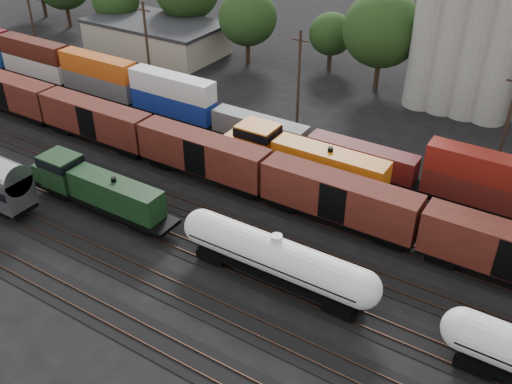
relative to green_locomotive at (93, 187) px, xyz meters
The scene contains 11 objects.
ground 20.35m from the green_locomotive, 14.34° to the left, with size 600.00×600.00×0.00m, color black.
tracks 20.34m from the green_locomotive, 14.34° to the left, with size 180.00×33.20×0.20m.
green_locomotive is the anchor object (origin of this frame).
tank_car_a 20.33m from the green_locomotive, ahead, with size 17.73×3.17×4.65m.
orange_locomotive 20.70m from the green_locomotive, 46.45° to the left, with size 20.12×3.35×5.03m.
boxcar_string 16.70m from the green_locomotive, 36.80° to the left, with size 122.80×2.90×4.20m.
container_wall 20.00m from the green_locomotive, 90.85° to the left, with size 163.21×2.60×5.80m.
grain_silo 47.73m from the green_locomotive, 60.88° to the left, with size 13.40×5.00×29.00m.
industrial_sheds 48.02m from the green_locomotive, 56.96° to the left, with size 119.38×17.26×5.10m.
tree_band 47.81m from the green_locomotive, 66.41° to the left, with size 165.68×21.48×14.31m.
utility_poles 33.54m from the green_locomotive, 54.08° to the left, with size 122.20×0.36×12.00m.
Camera 1 is at (18.19, -35.78, 31.76)m, focal length 40.00 mm.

